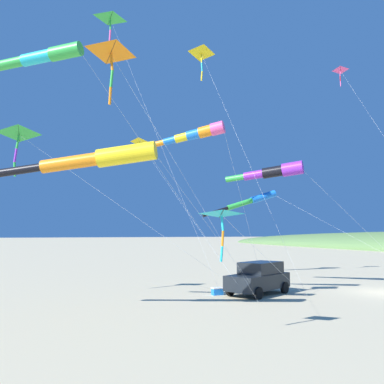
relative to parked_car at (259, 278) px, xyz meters
name	(u,v)px	position (x,y,z in m)	size (l,w,h in m)	color
parked_car	(259,278)	(0.00, 0.00, 0.00)	(4.67, 3.61, 1.85)	black
cooler_box	(217,291)	(2.35, -0.69, -0.74)	(0.62, 0.42, 0.42)	blue
kite_windsock_orange_high_right	(29,60)	(12.75, 3.25, 9.78)	(15.02, 4.20, 11.24)	green
kite_delta_purple_drifting	(222,214)	(6.17, 7.89, 3.26)	(8.33, 5.71, 4.45)	#1EB7C6
kite_delta_teal_far_right	(341,72)	(-9.98, -3.54, 15.33)	(6.66, 6.30, 16.66)	#EF4C93
kite_windsock_black_fish_shape	(275,172)	(-2.36, -1.71, 6.62)	(12.04, 5.36, 8.20)	purple
kite_delta_yellow_midlevel	(139,142)	(3.80, -13.85, 10.66)	(4.52, 12.07, 11.99)	yellow
kite_windsock_checkered_midright	(96,159)	(9.97, 3.61, 5.71)	(13.79, 3.97, 7.37)	yellow
kite_delta_long_streamer_left	(201,54)	(0.63, -7.02, 16.50)	(3.68, 9.15, 17.96)	yellow
kite_windsock_small_distant	(251,201)	(-5.53, -10.40, 5.42)	(12.93, 11.84, 7.40)	blue
kite_delta_rainbow_low_near	(110,19)	(7.77, -6.88, 17.86)	(6.72, 6.66, 19.15)	green
kite_delta_red_high_left	(111,53)	(9.29, 2.69, 10.89)	(8.70, 1.48, 12.26)	orange
kite_windsock_white_trailing	(197,134)	(4.19, 0.80, 8.00)	(7.74, 3.69, 9.55)	#EF4C93
kite_delta_blue_topmost	(19,134)	(13.26, -2.97, 8.01)	(13.30, 3.80, 9.41)	green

